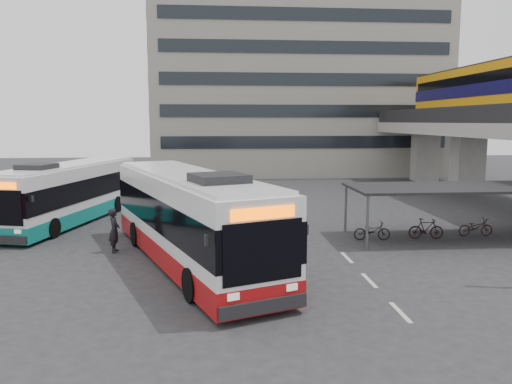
{
  "coord_description": "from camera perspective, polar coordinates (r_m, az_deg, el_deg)",
  "views": [
    {
      "loc": [
        -2.96,
        -19.71,
        5.62
      ],
      "look_at": [
        -0.81,
        5.64,
        2.0
      ],
      "focal_mm": 35.0,
      "sensor_mm": 36.0,
      "label": 1
    }
  ],
  "objects": [
    {
      "name": "bus_main",
      "position": [
        19.9,
        -7.67,
        -3.02
      ],
      "size": [
        7.36,
        13.29,
        3.89
      ],
      "rotation": [
        0.0,
        0.0,
        0.37
      ],
      "color": "white",
      "rests_on": "ground"
    },
    {
      "name": "viaduct",
      "position": [
        38.93,
        26.3,
        8.17
      ],
      "size": [
        8.0,
        32.0,
        9.68
      ],
      "color": "gray",
      "rests_on": "ground"
    },
    {
      "name": "office_block",
      "position": [
        56.84,
        4.42,
        15.03
      ],
      "size": [
        30.0,
        15.0,
        25.0
      ],
      "primitive_type": "cube",
      "color": "gray",
      "rests_on": "ground"
    },
    {
      "name": "bike_shelter",
      "position": [
        25.73,
        21.58,
        -1.38
      ],
      "size": [
        10.0,
        4.0,
        2.54
      ],
      "color": "#595B60",
      "rests_on": "ground"
    },
    {
      "name": "sign_totem_north",
      "position": [
        27.68,
        -24.4,
        -1.69
      ],
      "size": [
        0.52,
        0.28,
        2.44
      ],
      "rotation": [
        0.0,
        0.0,
        -0.26
      ],
      "color": "#AA0A1F",
      "rests_on": "ground"
    },
    {
      "name": "ground",
      "position": [
        20.71,
        3.59,
        -7.66
      ],
      "size": [
        120.0,
        120.0,
        0.0
      ],
      "primitive_type": "plane",
      "color": "#28282B",
      "rests_on": "ground"
    },
    {
      "name": "road_markings",
      "position": [
        18.45,
        12.81,
        -9.82
      ],
      "size": [
        0.15,
        7.6,
        0.01
      ],
      "color": "beige",
      "rests_on": "ground"
    },
    {
      "name": "bus_teal",
      "position": [
        29.69,
        -20.5,
        -0.13
      ],
      "size": [
        5.37,
        12.17,
        3.52
      ],
      "rotation": [
        0.0,
        0.0,
        -0.24
      ],
      "color": "white",
      "rests_on": "ground"
    },
    {
      "name": "pedestrian",
      "position": [
        22.38,
        -15.88,
        -4.24
      ],
      "size": [
        0.49,
        0.72,
        1.91
      ],
      "primitive_type": "imported",
      "rotation": [
        0.0,
        0.0,
        1.61
      ],
      "color": "black",
      "rests_on": "ground"
    }
  ]
}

